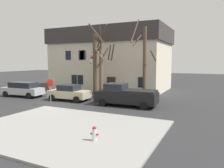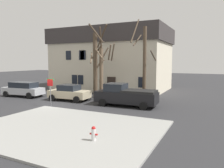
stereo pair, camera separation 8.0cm
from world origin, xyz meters
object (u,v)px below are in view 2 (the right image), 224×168
object	(u,v)px
tree_bare_near	(96,62)
fire_hydrant	(94,133)
tree_bare_far	(144,62)
car_silver_wagon	(23,89)
pickup_truck_black	(126,95)
bicycle_leaning	(34,91)
street_sign_pole	(50,87)
car_beige_sedan	(69,93)
tree_bare_mid	(102,69)
building_main	(111,59)

from	to	relation	value
tree_bare_near	fire_hydrant	distance (m)	13.85
tree_bare_far	car_silver_wagon	bearing A→B (deg)	-168.80
pickup_truck_black	bicycle_leaning	xyz separation A→B (m)	(-12.75, 1.61, -0.60)
pickup_truck_black	bicycle_leaning	world-z (taller)	pickup_truck_black
fire_hydrant	street_sign_pole	size ratio (longest dim) A/B	0.29
tree_bare_far	tree_bare_near	bearing A→B (deg)	175.82
tree_bare_far	car_silver_wagon	distance (m)	13.95
car_beige_sedan	tree_bare_near	bearing A→B (deg)	60.83
tree_bare_far	pickup_truck_black	world-z (taller)	tree_bare_far
street_sign_pole	tree_bare_mid	bearing A→B (deg)	74.89
pickup_truck_black	tree_bare_near	bearing A→B (deg)	149.77
car_beige_sedan	bicycle_leaning	size ratio (longest dim) A/B	2.52
tree_bare_mid	fire_hydrant	distance (m)	13.90
pickup_truck_black	tree_bare_far	bearing A→B (deg)	67.42
car_beige_sedan	street_sign_pole	bearing A→B (deg)	-84.56
tree_bare_far	street_sign_pole	distance (m)	9.01
tree_bare_far	fire_hydrant	distance (m)	11.80
tree_bare_mid	bicycle_leaning	xyz separation A→B (m)	(-8.57, -1.59, -2.79)
street_sign_pole	bicycle_leaning	distance (m)	8.46
tree_bare_near	car_beige_sedan	world-z (taller)	tree_bare_near
street_sign_pole	car_beige_sedan	bearing A→B (deg)	95.44
fire_hydrant	building_main	bearing A→B (deg)	113.83
tree_bare_mid	car_beige_sedan	xyz separation A→B (m)	(-2.01, -3.29, -2.34)
tree_bare_mid	fire_hydrant	world-z (taller)	tree_bare_mid
tree_bare_mid	tree_bare_far	size ratio (longest dim) A/B	0.72
building_main	car_silver_wagon	size ratio (longest dim) A/B	3.25
tree_bare_near	car_silver_wagon	bearing A→B (deg)	-158.55
building_main	street_sign_pole	world-z (taller)	building_main
bicycle_leaning	car_silver_wagon	bearing A→B (deg)	-80.03
pickup_truck_black	car_silver_wagon	bearing A→B (deg)	-178.38
tree_bare_mid	pickup_truck_black	distance (m)	5.70
tree_bare_near	car_beige_sedan	bearing A→B (deg)	-119.17
car_silver_wagon	pickup_truck_black	xyz separation A→B (m)	(12.40, 0.35, 0.10)
tree_bare_near	tree_bare_far	distance (m)	5.60
fire_hydrant	bicycle_leaning	bearing A→B (deg)	144.37
car_beige_sedan	pickup_truck_black	xyz separation A→B (m)	(6.19, 0.08, 0.15)
tree_bare_mid	tree_bare_near	bearing A→B (deg)	-132.31
tree_bare_mid	fire_hydrant	size ratio (longest dim) A/B	8.15
building_main	car_silver_wagon	distance (m)	12.69
building_main	street_sign_pole	xyz separation A→B (m)	(0.64, -13.53, -2.55)
tree_bare_mid	car_beige_sedan	distance (m)	4.51
tree_bare_mid	car_beige_sedan	bearing A→B (deg)	-121.48
building_main	tree_bare_far	xyz separation A→B (m)	(7.49, -8.08, -0.40)
car_beige_sedan	car_silver_wagon	bearing A→B (deg)	-177.50
tree_bare_far	bicycle_leaning	world-z (taller)	tree_bare_far
tree_bare_far	bicycle_leaning	bearing A→B (deg)	-177.16
building_main	tree_bare_mid	xyz separation A→B (m)	(2.36, -7.16, -1.14)
bicycle_leaning	fire_hydrant	bearing A→B (deg)	-35.63
street_sign_pole	pickup_truck_black	bearing A→B (deg)	28.17
building_main	fire_hydrant	distance (m)	21.47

